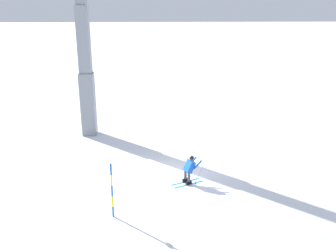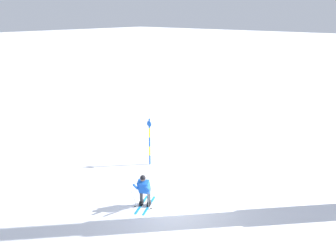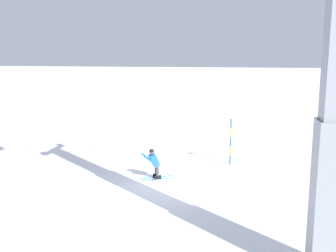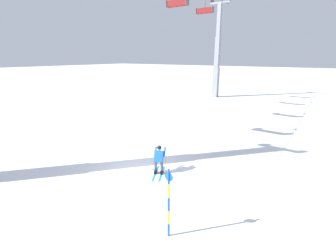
# 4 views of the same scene
# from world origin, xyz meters

# --- Properties ---
(ground_plane) EXTENTS (260.00, 260.00, 0.00)m
(ground_plane) POSITION_xyz_m (0.00, 0.00, 0.00)
(ground_plane) COLOR white
(skier_carving_main) EXTENTS (1.57, 1.14, 1.47)m
(skier_carving_main) POSITION_xyz_m (0.71, -0.76, 0.77)
(skier_carving_main) COLOR #198CCC
(skier_carving_main) RESTS_ON ground_plane
(trail_marker_pole) EXTENTS (0.07, 0.28, 2.33)m
(trail_marker_pole) POSITION_xyz_m (-2.59, -3.58, 1.25)
(trail_marker_pole) COLOR blue
(trail_marker_pole) RESTS_ON ground_plane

